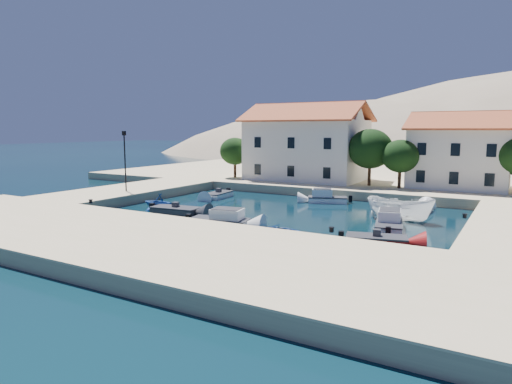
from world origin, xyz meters
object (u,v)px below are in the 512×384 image
building_left (307,141)px  cabin_cruiser_south (220,220)px  building_mid (460,149)px  cabin_cruiser_east (389,224)px  lamppost (125,155)px  rowboat_south (276,235)px  boat_east (399,220)px

building_left → cabin_cruiser_south: bearing=-80.5°
building_left → building_mid: bearing=3.2°
building_mid → cabin_cruiser_east: bearing=-95.9°
lamppost → building_left: bearing=60.1°
lamppost → rowboat_south: size_ratio=1.47×
cabin_cruiser_east → cabin_cruiser_south: bearing=102.1°
cabin_cruiser_south → rowboat_south: cabin_cruiser_south is taller
building_left → lamppost: size_ratio=2.36×
building_left → lamppost: building_left is taller
building_mid → boat_east: building_mid is taller
building_left → lamppost: bearing=-119.9°
lamppost → cabin_cruiser_south: 17.27m
building_mid → lamppost: building_mid is taller
building_left → boat_east: (15.67, -16.22, -5.94)m
cabin_cruiser_east → boat_east: size_ratio=0.88×
building_mid → lamppost: (-29.50, -21.00, -0.47)m
cabin_cruiser_south → boat_east: bearing=27.8°
rowboat_south → cabin_cruiser_east: cabin_cruiser_east is taller
building_mid → lamppost: 36.21m
building_left → building_mid: (18.00, 1.00, -0.71)m
cabin_cruiser_south → boat_east: (11.39, 9.35, -0.48)m
rowboat_south → boat_east: bearing=-39.3°
cabin_cruiser_south → cabin_cruiser_east: same height
building_mid → cabin_cruiser_south: bearing=-117.3°
building_mid → rowboat_south: building_mid is taller
building_mid → lamppost: size_ratio=1.69×
building_left → cabin_cruiser_east: bearing=-51.9°
building_mid → rowboat_south: size_ratio=2.48×
building_left → rowboat_south: bearing=-70.1°
cabin_cruiser_east → rowboat_south: bearing=119.3°
rowboat_south → lamppost: bearing=67.3°
building_mid → building_left: bearing=-176.8°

